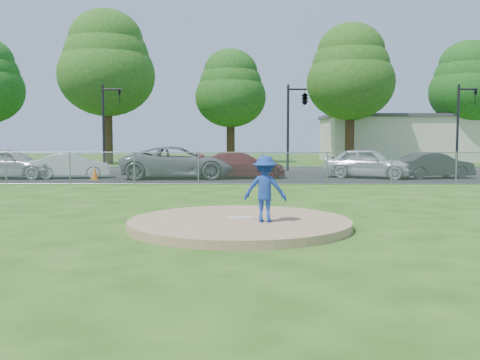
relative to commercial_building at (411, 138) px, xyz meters
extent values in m
plane|color=#224E11|center=(-16.00, -28.00, -2.16)|extent=(120.00, 120.00, 0.00)
cylinder|color=#9E7957|center=(-16.00, -38.00, -2.06)|extent=(5.40, 5.40, 0.20)
cube|color=white|center=(-16.00, -37.80, -1.94)|extent=(0.60, 0.15, 0.04)
cube|color=gray|center=(-16.00, -26.00, -1.41)|extent=(40.00, 0.06, 1.50)
cube|color=black|center=(-16.00, -21.50, -2.15)|extent=(50.00, 8.00, 0.01)
cube|color=#232326|center=(-16.00, -14.00, -2.16)|extent=(60.00, 7.00, 0.01)
cube|color=beige|center=(0.00, 0.00, -0.16)|extent=(16.00, 9.00, 4.00)
cube|color=#3F3F42|center=(0.00, 0.00, 1.99)|extent=(16.40, 9.40, 0.30)
cylinder|color=#362613|center=(-27.00, -7.00, 0.29)|extent=(0.78, 0.78, 4.90)
ellipsoid|color=#215216|center=(-27.00, -7.00, 5.09)|extent=(7.84, 7.84, 6.66)
ellipsoid|color=#215216|center=(-27.00, -7.00, 6.46)|extent=(6.90, 6.90, 5.86)
ellipsoid|color=#215216|center=(-27.00, -7.00, 7.84)|extent=(5.96, 5.96, 5.06)
cylinder|color=#332012|center=(-17.00, -4.00, -0.23)|extent=(0.72, 0.72, 3.85)
ellipsoid|color=#194A13|center=(-17.00, -4.00, 3.54)|extent=(6.16, 6.16, 5.24)
ellipsoid|color=#194A13|center=(-17.00, -4.00, 4.62)|extent=(5.42, 5.42, 4.61)
ellipsoid|color=#194A13|center=(-17.00, -4.00, 5.69)|extent=(4.68, 4.68, 3.98)
cylinder|color=#342013|center=(-7.00, -6.00, 0.12)|extent=(0.76, 0.76, 4.55)
ellipsoid|color=#204E14|center=(-7.00, -6.00, 4.57)|extent=(7.28, 7.28, 6.19)
ellipsoid|color=#204E14|center=(-7.00, -6.00, 5.85)|extent=(6.41, 6.41, 5.45)
ellipsoid|color=#204E14|center=(-7.00, -6.00, 7.12)|extent=(5.53, 5.53, 4.70)
cylinder|color=#322012|center=(4.00, -3.00, -0.06)|extent=(0.74, 0.74, 4.20)
ellipsoid|color=#134813|center=(4.00, -3.00, 4.06)|extent=(6.72, 6.72, 5.71)
ellipsoid|color=#134813|center=(4.00, -3.00, 5.23)|extent=(5.91, 5.91, 5.03)
ellipsoid|color=#134813|center=(4.00, -3.00, 6.41)|extent=(5.11, 5.11, 4.34)
cylinder|color=black|center=(-25.00, -16.00, 0.64)|extent=(0.16, 0.16, 5.60)
cylinder|color=black|center=(-24.40, -16.00, 3.14)|extent=(1.20, 0.12, 0.12)
imported|color=black|center=(-23.92, -16.00, 2.64)|extent=(0.16, 0.20, 1.00)
cylinder|color=black|center=(-13.00, -16.00, 0.64)|extent=(0.16, 0.16, 5.60)
cylinder|color=black|center=(-12.40, -16.00, 3.14)|extent=(1.20, 0.12, 0.12)
imported|color=black|center=(-11.92, -16.00, 2.64)|extent=(0.53, 2.48, 1.00)
cylinder|color=black|center=(-2.00, -16.00, 0.64)|extent=(0.16, 0.16, 5.60)
cylinder|color=black|center=(-1.40, -16.00, 3.14)|extent=(1.20, 0.12, 0.12)
imported|color=black|center=(-0.92, -16.00, 2.64)|extent=(0.16, 0.20, 1.00)
imported|color=#1B3B94|center=(-15.40, -38.36, -1.18)|extent=(1.09, 0.74, 1.55)
cone|color=orange|center=(-23.55, -23.46, -1.82)|extent=(0.34, 0.34, 0.67)
imported|color=silver|center=(-28.31, -22.62, -1.32)|extent=(4.90, 2.07, 1.65)
imported|color=white|center=(-25.09, -22.37, -1.48)|extent=(4.25, 2.28, 1.33)
imported|color=slate|center=(-19.36, -22.44, -1.30)|extent=(6.27, 3.21, 1.69)
imported|color=maroon|center=(-16.02, -22.28, -1.46)|extent=(5.04, 2.74, 1.39)
imported|color=silver|center=(-9.13, -22.00, -1.34)|extent=(5.13, 3.74, 1.62)
imported|color=#28282B|center=(-5.70, -22.25, -1.46)|extent=(4.40, 2.44, 1.37)
camera|label=1|loc=(-15.92, -50.84, 0.02)|focal=40.00mm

